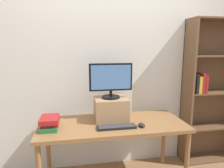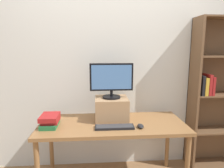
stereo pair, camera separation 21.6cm
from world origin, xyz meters
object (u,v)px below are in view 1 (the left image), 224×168
Objects in this scene: riser_box at (111,108)px; computer_mouse at (142,125)px; bookshelf_unit at (214,91)px; desk at (113,129)px; keyboard at (117,127)px; book_stack at (50,123)px; computer_monitor at (111,80)px.

riser_box is 0.41m from computer_mouse.
desk is at bearing -167.77° from bookshelf_unit.
computer_mouse is (0.27, -0.01, 0.01)m from keyboard.
book_stack is (-0.66, -0.04, 0.14)m from desk.
keyboard is at bearing -8.78° from book_stack.
desk is 3.28× the size of computer_monitor.
computer_monitor is at bearing 92.52° from keyboard.
computer_monitor is 0.79m from book_stack.
keyboard is at bearing -87.48° from computer_monitor.
book_stack is at bearing 171.22° from keyboard.
keyboard is 1.56× the size of book_stack.
desk is 6.19× the size of book_stack.
desk is 0.67m from book_stack.
computer_monitor reaches higher than desk.
computer_monitor reaches higher than computer_mouse.
riser_box reaches higher than desk.
bookshelf_unit is 1.48m from computer_monitor.
bookshelf_unit reaches higher than keyboard.
computer_monitor is at bearing 134.59° from computer_mouse.
computer_mouse reaches higher than desk.
bookshelf_unit is at bearing 12.23° from desk.
book_stack is at bearing -165.58° from riser_box.
riser_box is 1.44× the size of book_stack.
keyboard is at bearing -162.16° from bookshelf_unit.
bookshelf_unit reaches higher than desk.
desk is at bearing -90.23° from riser_box.
riser_box is at bearing 89.77° from desk.
keyboard is at bearing -87.49° from riser_box.
computer_monitor is 4.65× the size of computer_mouse.
bookshelf_unit is 5.18× the size of riser_box.
bookshelf_unit reaches higher than riser_box.
book_stack is (-0.94, 0.11, 0.04)m from computer_mouse.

